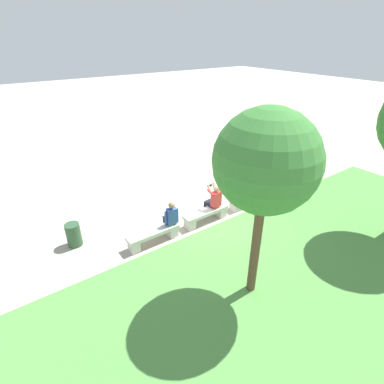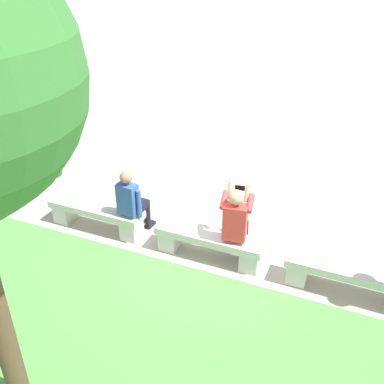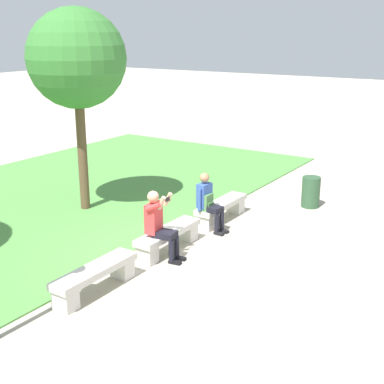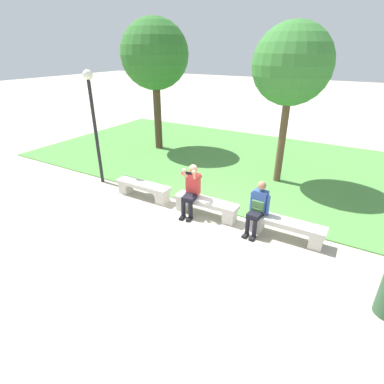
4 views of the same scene
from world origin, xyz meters
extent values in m
plane|color=#B2A593|center=(0.00, 0.00, 0.00)|extent=(80.00, 80.00, 0.00)
cube|color=#518E42|center=(0.00, 4.38, 0.01)|extent=(17.83, 8.00, 0.03)
cube|color=beige|center=(-2.06, 0.00, 0.39)|extent=(1.71, 0.40, 0.12)
cube|color=beige|center=(-2.74, 0.00, 0.17)|extent=(0.28, 0.34, 0.33)
cube|color=beige|center=(-1.39, 0.00, 0.17)|extent=(0.28, 0.34, 0.33)
cube|color=beige|center=(0.00, 0.00, 0.39)|extent=(1.71, 0.40, 0.12)
cube|color=beige|center=(-0.67, 0.00, 0.17)|extent=(0.28, 0.34, 0.33)
cube|color=beige|center=(0.67, 0.00, 0.17)|extent=(0.28, 0.34, 0.33)
cube|color=beige|center=(2.06, 0.00, 0.39)|extent=(1.71, 0.40, 0.12)
cube|color=beige|center=(1.39, 0.00, 0.17)|extent=(0.28, 0.34, 0.33)
cube|color=beige|center=(2.74, 0.00, 0.17)|extent=(0.28, 0.34, 0.33)
cube|color=black|center=(-0.44, -0.46, 0.03)|extent=(0.13, 0.25, 0.06)
cylinder|color=black|center=(-0.45, -0.39, 0.24)|extent=(0.11, 0.11, 0.42)
cube|color=black|center=(-0.24, -0.43, 0.03)|extent=(0.13, 0.25, 0.06)
cylinder|color=black|center=(-0.25, -0.36, 0.24)|extent=(0.11, 0.11, 0.42)
cube|color=black|center=(-0.38, -0.19, 0.51)|extent=(0.36, 0.46, 0.12)
cube|color=#D83838|center=(-0.41, 0.04, 0.79)|extent=(0.37, 0.27, 0.56)
sphere|color=tan|center=(-0.41, 0.04, 1.21)|extent=(0.22, 0.22, 0.22)
cylinder|color=#D83838|center=(-0.58, -0.09, 1.08)|extent=(0.13, 0.32, 0.21)
cylinder|color=tan|center=(-0.50, -0.22, 1.16)|extent=(0.08, 0.18, 0.27)
cylinder|color=#D83838|center=(-0.20, -0.03, 1.08)|extent=(0.13, 0.32, 0.21)
cylinder|color=tan|center=(-0.25, -0.18, 1.16)|extent=(0.12, 0.20, 0.27)
cube|color=black|center=(-0.37, -0.26, 1.20)|extent=(0.15, 0.03, 0.08)
cube|color=black|center=(1.26, -0.41, 0.03)|extent=(0.12, 0.23, 0.06)
cylinder|color=black|center=(1.27, -0.35, 0.24)|extent=(0.10, 0.10, 0.42)
cube|color=black|center=(1.44, -0.43, 0.03)|extent=(0.12, 0.23, 0.06)
cylinder|color=black|center=(1.44, -0.37, 0.24)|extent=(0.10, 0.10, 0.42)
cube|color=black|center=(1.37, -0.18, 0.51)|extent=(0.31, 0.42, 0.12)
cube|color=#33519E|center=(1.39, 0.04, 0.77)|extent=(0.34, 0.23, 0.52)
sphere|color=#9E7051|center=(1.39, 0.04, 1.16)|extent=(0.20, 0.20, 0.20)
cylinder|color=#33519E|center=(1.19, 0.04, 0.72)|extent=(0.08, 0.08, 0.48)
cylinder|color=#33519E|center=(1.59, 0.00, 0.72)|extent=(0.08, 0.08, 0.48)
cube|color=#4C7F47|center=(1.38, -0.01, 0.63)|extent=(0.28, 0.20, 0.36)
cube|color=#395F35|center=(1.38, -0.12, 0.56)|extent=(0.20, 0.06, 0.16)
torus|color=black|center=(1.38, -0.01, 0.83)|extent=(0.10, 0.02, 0.10)
cylinder|color=brown|center=(0.97, 3.15, 1.44)|extent=(0.22, 0.22, 2.87)
sphere|color=#387A33|center=(0.97, 3.15, 3.54)|extent=(2.23, 2.23, 2.23)
cylinder|color=#2D5133|center=(4.10, -1.33, 0.38)|extent=(0.44, 0.44, 0.75)
camera|label=1|loc=(5.47, 6.88, 5.85)|focal=28.00mm
camera|label=2|loc=(-1.97, 5.30, 4.40)|focal=42.00mm
camera|label=3|loc=(-7.87, -5.68, 4.17)|focal=50.00mm
camera|label=4|loc=(3.13, -6.06, 3.97)|focal=28.00mm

